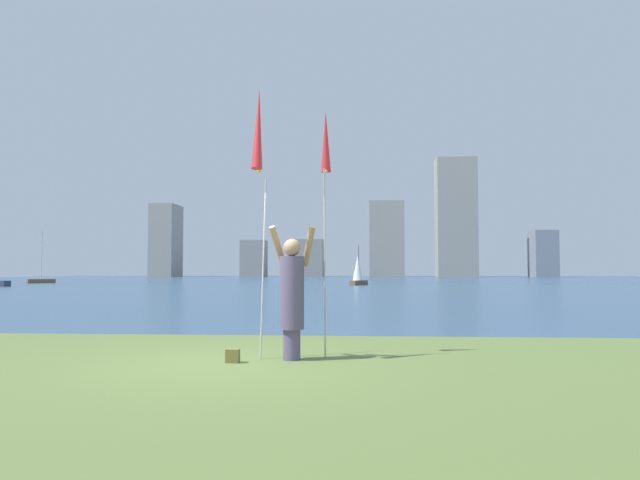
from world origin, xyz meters
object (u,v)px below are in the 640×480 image
person (292,293)px  sailboat_2 (358,271)px  kite_flag_right (326,149)px  bag (233,356)px  kite_flag_left (258,135)px  sailboat_1 (41,280)px

person → sailboat_2: (0.60, 42.69, 0.25)m
kite_flag_right → bag: size_ratio=19.69×
kite_flag_left → bag: kite_flag_left is taller
kite_flag_right → bag: 3.42m
person → kite_flag_left: bearing=-164.4°
sailboat_2 → person: bearing=-90.8°
kite_flag_left → sailboat_1: (-30.02, 48.48, -2.96)m
kite_flag_right → sailboat_2: kite_flag_right is taller
bag → sailboat_1: size_ratio=0.04×
kite_flag_right → kite_flag_left: bearing=-142.6°
kite_flag_left → person: bearing=27.7°
sailboat_2 → kite_flag_right: bearing=-90.2°
person → bag: size_ratio=10.24×
person → kite_flag_left: size_ratio=0.50×
kite_flag_right → sailboat_1: 56.99m
kite_flag_left → kite_flag_right: (0.93, 0.71, -0.08)m
person → bag: bearing=-170.3°
person → sailboat_1: 57.06m
kite_flag_right → sailboat_1: sailboat_1 is taller
person → sailboat_2: bearing=77.0°
person → kite_flag_left: 2.35m
sailboat_1 → sailboat_2: size_ratio=1.53×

